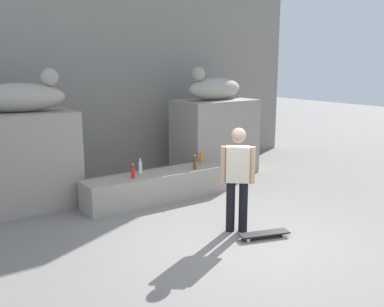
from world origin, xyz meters
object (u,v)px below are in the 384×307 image
object	(u,v)px
skateboard	(264,234)
bottle_orange	(201,158)
skater	(238,175)
bottle_brown	(195,163)
statue_reclining_left	(21,96)
statue_reclining_right	(214,88)
bottle_clear	(140,167)
bottle_red	(133,172)

from	to	relation	value
skateboard	bottle_orange	distance (m)	2.82
skater	bottle_brown	xyz separation A→B (m)	(0.56, 1.95, -0.26)
statue_reclining_left	bottle_brown	bearing A→B (deg)	-9.03
statue_reclining_left	statue_reclining_right	xyz separation A→B (m)	(4.35, 0.00, 0.00)
statue_reclining_left	skater	bearing A→B (deg)	-39.66
statue_reclining_left	bottle_orange	size ratio (longest dim) A/B	5.28
statue_reclining_right	bottle_brown	xyz separation A→B (m)	(-1.41, -1.21, -1.39)
statue_reclining_right	skateboard	bearing A→B (deg)	55.75
statue_reclining_left	statue_reclining_right	size ratio (longest dim) A/B	1.01
bottle_clear	bottle_red	world-z (taller)	bottle_clear
bottle_brown	statue_reclining_right	bearing A→B (deg)	40.71
bottle_red	bottle_brown	size ratio (longest dim) A/B	0.95
bottle_red	bottle_brown	world-z (taller)	bottle_brown
bottle_orange	skateboard	bearing A→B (deg)	-105.54
bottle_orange	bottle_clear	xyz separation A→B (m)	(-1.40, 0.08, -0.01)
skateboard	bottle_red	size ratio (longest dim) A/B	3.03
skater	bottle_orange	size ratio (longest dim) A/B	5.23
bottle_clear	bottle_brown	world-z (taller)	bottle_clear
statue_reclining_right	bottle_red	bearing A→B (deg)	14.40
statue_reclining_left	bottle_orange	xyz separation A→B (m)	(3.29, -0.96, -1.38)
statue_reclining_left	skateboard	bearing A→B (deg)	-41.37
statue_reclining_left	skater	size ratio (longest dim) A/B	1.01
bottle_red	bottle_clear	bearing A→B (deg)	40.11
bottle_brown	bottle_clear	bearing A→B (deg)	162.63
statue_reclining_left	statue_reclining_right	bearing A→B (deg)	13.34
statue_reclining_left	skateboard	distance (m)	4.85
statue_reclining_right	bottle_brown	world-z (taller)	statue_reclining_right
bottle_brown	skateboard	bearing A→B (deg)	-99.14
statue_reclining_right	bottle_brown	bearing A→B (deg)	32.89
statue_reclining_right	bottle_clear	distance (m)	2.96
bottle_orange	bottle_brown	size ratio (longest dim) A/B	1.12
bottle_red	bottle_brown	bearing A→B (deg)	-3.91
skater	bottle_orange	bearing A→B (deg)	-72.40
bottle_clear	bottle_red	bearing A→B (deg)	-139.89
skateboard	bottle_clear	bearing A→B (deg)	-58.86
skater	bottle_orange	world-z (taller)	skater
bottle_red	bottle_orange	bearing A→B (deg)	5.46
statue_reclining_left	skater	world-z (taller)	statue_reclining_left
skater	skateboard	world-z (taller)	skater
skateboard	bottle_brown	bearing A→B (deg)	-81.73
bottle_orange	bottle_clear	world-z (taller)	bottle_orange
statue_reclining_left	skateboard	size ratio (longest dim) A/B	2.05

